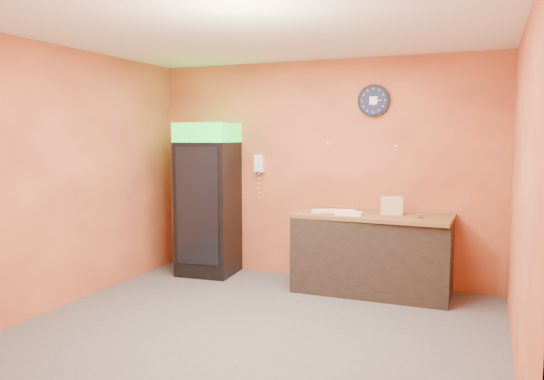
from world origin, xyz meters
The scene contains 15 objects.
floor centered at (0.00, 0.00, 0.00)m, with size 4.50×4.50×0.00m, color #47474C.
back_wall centered at (0.00, 2.00, 1.40)m, with size 4.50×0.02×2.80m, color orange.
left_wall centered at (-2.25, 0.00, 1.40)m, with size 0.02×4.00×2.80m, color orange.
right_wall centered at (2.25, 0.00, 1.40)m, with size 0.02×4.00×2.80m, color orange.
ceiling centered at (0.00, 0.00, 2.80)m, with size 4.50×4.00×0.02m, color white.
beverage_cooler centered at (-1.44, 1.60, 0.98)m, with size 0.76×0.77×2.01m.
prep_counter centered at (0.77, 1.60, 0.45)m, with size 1.79×0.79×0.89m, color black.
wall_clock centered at (0.68, 1.97, 2.27)m, with size 0.39×0.06×0.39m.
wall_phone centered at (-0.84, 1.95, 1.48)m, with size 0.13×0.11×0.23m.
butcher_paper centered at (0.77, 1.60, 0.91)m, with size 1.79×0.84×0.04m, color brown.
sub_roll_stack centered at (0.98, 1.62, 1.04)m, with size 0.26×0.15×0.21m.
wrapped_sandwich_left centered at (0.18, 1.49, 0.95)m, with size 0.25×0.10×0.04m, color white.
wrapped_sandwich_mid centered at (0.53, 1.39, 0.96)m, with size 0.31×0.12×0.04m, color white.
wrapped_sandwich_right centered at (0.34, 1.56, 0.95)m, with size 0.25×0.10×0.04m, color white.
kitchen_tool centered at (0.55, 1.73, 0.96)m, with size 0.06×0.06×0.06m, color silver.
Camera 1 is at (1.99, -4.53, 1.84)m, focal length 35.00 mm.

